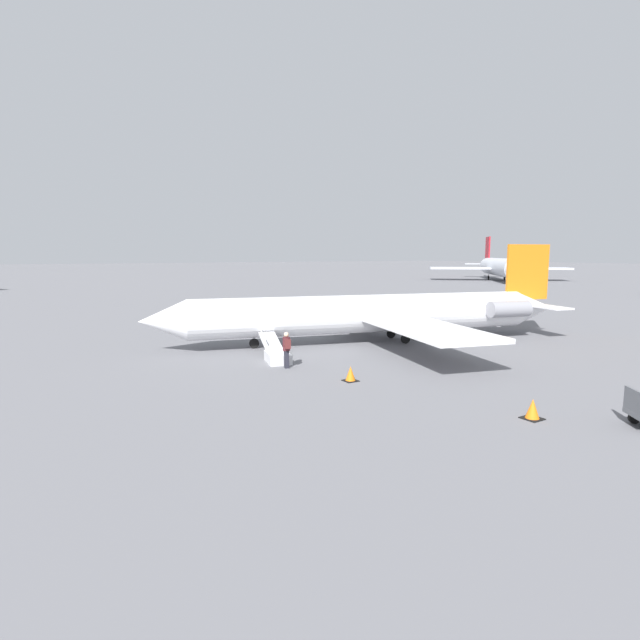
% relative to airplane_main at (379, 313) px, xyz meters
% --- Properties ---
extents(ground_plane, '(600.00, 600.00, 0.00)m').
position_rel_airplane_main_xyz_m(ground_plane, '(0.81, -0.22, -1.81)').
color(ground_plane, slate).
extents(airplane_main, '(26.59, 20.56, 6.07)m').
position_rel_airplane_main_xyz_m(airplane_main, '(0.00, 0.00, 0.00)').
color(airplane_main, white).
rests_on(airplane_main, ground).
extents(airplane_far_right, '(28.94, 31.44, 9.51)m').
position_rel_airplane_main_xyz_m(airplane_far_right, '(-67.40, -44.41, 1.03)').
color(airplane_far_right, silver).
rests_on(airplane_far_right, ground).
extents(boarding_stairs, '(2.04, 4.14, 1.57)m').
position_rel_airplane_main_xyz_m(boarding_stairs, '(7.99, 1.62, -1.45)').
color(boarding_stairs, silver).
rests_on(boarding_stairs, ground).
extents(passenger, '(0.41, 0.56, 1.74)m').
position_rel_airplane_main_xyz_m(passenger, '(8.32, 3.37, -0.81)').
color(passenger, '#23232D').
rests_on(passenger, ground).
extents(traffic_cone_near_stairs, '(0.59, 0.59, 0.64)m').
position_rel_airplane_main_xyz_m(traffic_cone_near_stairs, '(7.17, 6.99, -1.51)').
color(traffic_cone_near_stairs, black).
rests_on(traffic_cone_near_stairs, ground).
extents(traffic_cone_near_cart, '(0.62, 0.62, 0.68)m').
position_rel_airplane_main_xyz_m(traffic_cone_near_cart, '(4.97, 14.24, -1.50)').
color(traffic_cone_near_cart, black).
rests_on(traffic_cone_near_cart, ground).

